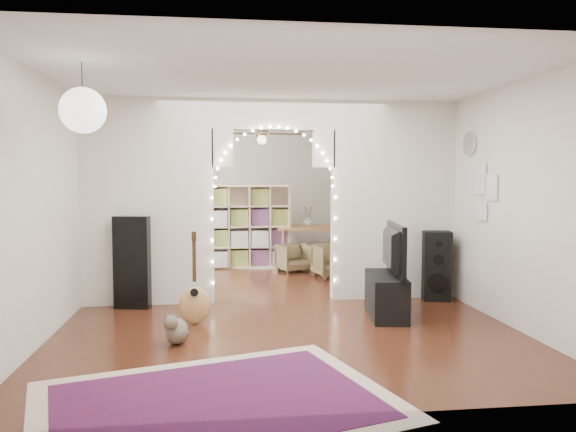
{
  "coord_description": "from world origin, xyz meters",
  "views": [
    {
      "loc": [
        -0.74,
        -7.5,
        1.67
      ],
      "look_at": [
        0.23,
        0.3,
        1.12
      ],
      "focal_mm": 35.0,
      "sensor_mm": 36.0,
      "label": 1
    }
  ],
  "objects": [
    {
      "name": "dining_table",
      "position": [
        0.93,
        2.83,
        0.68
      ],
      "size": [
        1.23,
        0.85,
        0.76
      ],
      "rotation": [
        0.0,
        0.0,
        0.05
      ],
      "color": "brown",
      "rests_on": "floor"
    },
    {
      "name": "floor",
      "position": [
        0.0,
        0.0,
        0.0
      ],
      "size": [
        7.5,
        7.5,
        0.0
      ],
      "primitive_type": "plane",
      "color": "black",
      "rests_on": "ground"
    },
    {
      "name": "window",
      "position": [
        -2.47,
        1.8,
        1.5
      ],
      "size": [
        0.04,
        1.2,
        1.4
      ],
      "primitive_type": "cube",
      "color": "white",
      "rests_on": "wall_left"
    },
    {
      "name": "ceiling_fan",
      "position": [
        0.0,
        2.0,
        2.4
      ],
      "size": [
        1.1,
        1.1,
        0.3
      ],
      "primitive_type": null,
      "color": "#AA7E38",
      "rests_on": "ceiling"
    },
    {
      "name": "dining_chair_right",
      "position": [
        1.16,
        1.64,
        0.28
      ],
      "size": [
        0.68,
        0.7,
        0.55
      ],
      "primitive_type": "imported",
      "rotation": [
        0.0,
        0.0,
        0.17
      ],
      "color": "brown",
      "rests_on": "floor"
    },
    {
      "name": "paper_lantern",
      "position": [
        -1.9,
        -2.4,
        2.25
      ],
      "size": [
        0.4,
        0.4,
        0.4
      ],
      "primitive_type": "sphere",
      "color": "white",
      "rests_on": "ceiling"
    },
    {
      "name": "wall_front",
      "position": [
        0.0,
        -3.75,
        1.35
      ],
      "size": [
        5.0,
        0.02,
        2.7
      ],
      "primitive_type": "cube",
      "color": "silver",
      "rests_on": "floor"
    },
    {
      "name": "wall_back",
      "position": [
        0.0,
        3.75,
        1.35
      ],
      "size": [
        5.0,
        0.02,
        2.7
      ],
      "primitive_type": "cube",
      "color": "silver",
      "rests_on": "floor"
    },
    {
      "name": "tabby_cat",
      "position": [
        -1.17,
        -1.88,
        0.14
      ],
      "size": [
        0.32,
        0.53,
        0.35
      ],
      "rotation": [
        0.0,
        0.0,
        -0.31
      ],
      "color": "brown",
      "rests_on": "floor"
    },
    {
      "name": "media_console",
      "position": [
        1.26,
        -1.04,
        0.25
      ],
      "size": [
        0.54,
        1.05,
        0.5
      ],
      "primitive_type": "cube",
      "rotation": [
        0.0,
        0.0,
        -0.14
      ],
      "color": "black",
      "rests_on": "floor"
    },
    {
      "name": "acoustic_guitar",
      "position": [
        -1.02,
        -1.13,
        0.39
      ],
      "size": [
        0.37,
        0.16,
        0.9
      ],
      "rotation": [
        0.0,
        0.0,
        0.1
      ],
      "color": "#B17946",
      "rests_on": "floor"
    },
    {
      "name": "wall_right",
      "position": [
        2.5,
        0.0,
        1.35
      ],
      "size": [
        0.02,
        7.5,
        2.7
      ],
      "primitive_type": "cube",
      "color": "silver",
      "rests_on": "floor"
    },
    {
      "name": "fairy_lights",
      "position": [
        0.0,
        -0.13,
        1.55
      ],
      "size": [
        1.64,
        0.04,
        1.6
      ],
      "primitive_type": null,
      "color": "#FFEABF",
      "rests_on": "divider_wall"
    },
    {
      "name": "flower_vase",
      "position": [
        0.93,
        2.83,
        0.85
      ],
      "size": [
        0.19,
        0.19,
        0.19
      ],
      "primitive_type": "imported",
      "rotation": [
        0.0,
        0.0,
        0.05
      ],
      "color": "silver",
      "rests_on": "dining_table"
    },
    {
      "name": "dining_chair_left",
      "position": [
        0.58,
        2.26,
        0.24
      ],
      "size": [
        0.66,
        0.67,
        0.49
      ],
      "primitive_type": "imported",
      "rotation": [
        0.0,
        0.0,
        0.31
      ],
      "color": "brown",
      "rests_on": "floor"
    },
    {
      "name": "floor_speaker",
      "position": [
        2.2,
        -0.25,
        0.47
      ],
      "size": [
        0.42,
        0.39,
        0.94
      ],
      "rotation": [
        0.0,
        0.0,
        -0.22
      ],
      "color": "black",
      "rests_on": "floor"
    },
    {
      "name": "ceiling",
      "position": [
        0.0,
        0.0,
        2.7
      ],
      "size": [
        5.0,
        7.5,
        0.02
      ],
      "primitive_type": "cube",
      "color": "white",
      "rests_on": "wall_back"
    },
    {
      "name": "bookcase",
      "position": [
        -0.17,
        2.79,
        0.77
      ],
      "size": [
        1.54,
        0.65,
        1.53
      ],
      "primitive_type": "cube",
      "rotation": [
        0.0,
        0.0,
        -0.19
      ],
      "color": "beige",
      "rests_on": "floor"
    },
    {
      "name": "area_rug",
      "position": [
        -0.77,
        -3.4,
        0.01
      ],
      "size": [
        3.03,
        2.59,
        0.02
      ],
      "primitive_type": "cube",
      "rotation": [
        0.0,
        0.0,
        0.29
      ],
      "color": "maroon",
      "rests_on": "floor"
    },
    {
      "name": "guitar_case",
      "position": [
        -1.83,
        -0.25,
        0.59
      ],
      "size": [
        0.47,
        0.24,
        1.18
      ],
      "primitive_type": "cube",
      "rotation": [
        0.0,
        0.0,
        -0.21
      ],
      "color": "black",
      "rests_on": "floor"
    },
    {
      "name": "divider_wall",
      "position": [
        0.0,
        0.0,
        1.42
      ],
      "size": [
        5.0,
        0.2,
        2.7
      ],
      "color": "silver",
      "rests_on": "floor"
    },
    {
      "name": "picture_frames",
      "position": [
        2.48,
        -1.0,
        1.5
      ],
      "size": [
        0.02,
        0.5,
        0.7
      ],
      "primitive_type": null,
      "color": "white",
      "rests_on": "wall_right"
    },
    {
      "name": "wall_clock",
      "position": [
        2.48,
        -0.6,
        2.1
      ],
      "size": [
        0.03,
        0.31,
        0.31
      ],
      "primitive_type": "cylinder",
      "rotation": [
        0.0,
        1.57,
        0.0
      ],
      "color": "white",
      "rests_on": "wall_right"
    },
    {
      "name": "wall_left",
      "position": [
        -2.5,
        0.0,
        1.35
      ],
      "size": [
        0.02,
        7.5,
        2.7
      ],
      "primitive_type": "cube",
      "color": "silver",
      "rests_on": "floor"
    },
    {
      "name": "tv",
      "position": [
        1.26,
        -1.04,
        0.81
      ],
      "size": [
        0.29,
        1.08,
        0.62
      ],
      "primitive_type": "imported",
      "rotation": [
        0.0,
        0.0,
        1.43
      ],
      "color": "black",
      "rests_on": "media_console"
    }
  ]
}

